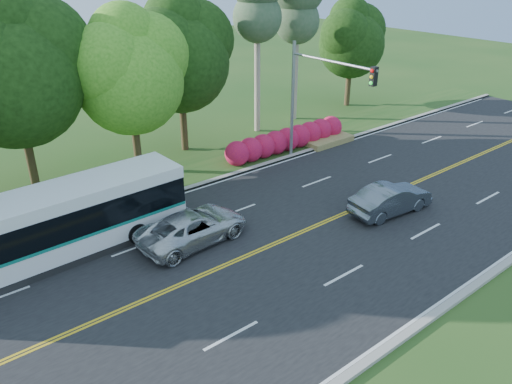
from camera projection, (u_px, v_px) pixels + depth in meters
ground at (293, 236)px, 22.41m from camera, size 120.00×120.00×0.00m
road at (293, 236)px, 22.40m from camera, size 60.00×14.00×0.02m
curb_north at (205, 183)px, 27.40m from camera, size 60.00×0.30×0.15m
curb_south at (432, 316)px, 17.35m from camera, size 60.00×0.30×0.15m
grass_verge at (187, 173)px, 28.72m from camera, size 60.00×4.00×0.10m
lane_markings at (292, 236)px, 22.35m from camera, size 57.60×13.82×0.00m
tree_row at (59, 58)px, 25.12m from camera, size 44.70×9.10×13.84m
bougainvillea_hedge at (290, 139)px, 31.88m from camera, size 9.50×2.25×1.50m
traffic_signal at (316, 88)px, 27.85m from camera, size 0.42×6.10×7.00m
transit_bus at (50, 227)px, 20.13m from camera, size 11.41×2.84×2.97m
sedan at (391, 199)px, 24.12m from camera, size 4.50×1.98×1.44m
suv at (193, 227)px, 21.68m from camera, size 5.18×2.65×1.40m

